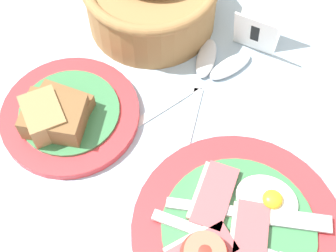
# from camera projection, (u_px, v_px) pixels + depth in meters

# --- Properties ---
(ground_plane) EXTENTS (3.00, 3.00, 0.00)m
(ground_plane) POSITION_uv_depth(u_px,v_px,m) (155.00, 222.00, 0.54)
(ground_plane) COLOR #A3BCD1
(breakfast_plate) EXTENTS (0.24, 0.24, 0.04)m
(breakfast_plate) POSITION_uv_depth(u_px,v_px,m) (235.00, 231.00, 0.52)
(breakfast_plate) COLOR red
(breakfast_plate) RESTS_ON ground_plane
(bread_plate) EXTENTS (0.18, 0.18, 0.05)m
(bread_plate) POSITION_uv_depth(u_px,v_px,m) (64.00, 114.00, 0.59)
(bread_plate) COLOR red
(bread_plate) RESTS_ON ground_plane
(number_card) EXTENTS (0.06, 0.05, 0.07)m
(number_card) POSITION_uv_depth(u_px,v_px,m) (258.00, 28.00, 0.64)
(number_card) COLOR white
(number_card) RESTS_ON ground_plane
(teaspoon_by_saucer) EXTENTS (0.06, 0.19, 0.01)m
(teaspoon_by_saucer) POSITION_uv_depth(u_px,v_px,m) (202.00, 74.00, 0.64)
(teaspoon_by_saucer) COLOR silver
(teaspoon_by_saucer) RESTS_ON ground_plane
(teaspoon_near_cup) EXTENTS (0.11, 0.18, 0.01)m
(teaspoon_near_cup) POSITION_uv_depth(u_px,v_px,m) (212.00, 75.00, 0.64)
(teaspoon_near_cup) COLOR silver
(teaspoon_near_cup) RESTS_ON ground_plane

